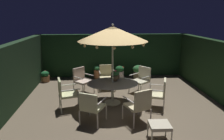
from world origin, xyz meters
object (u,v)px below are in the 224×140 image
object	(u,v)px
patio_chair_west	(139,104)
ottoman_footrest	(160,126)
patio_umbrella	(113,34)
potted_plant_right_near	(120,72)
patio_dining_table	(113,86)
potted_plant_left_near	(138,72)
patio_chair_east	(107,75)
potted_plant_left_far	(97,72)
patio_chair_southwest	(91,105)
patio_chair_northeast	(142,78)
centerpiece_planter	(115,75)
patio_chair_north	(159,92)
patio_chair_south	(66,92)
patio_chair_southeast	(82,78)
potted_plant_front_corner	(45,76)

from	to	relation	value
patio_chair_west	ottoman_footrest	world-z (taller)	patio_chair_west
patio_umbrella	potted_plant_right_near	xyz separation A→B (m)	(0.56, 2.81, -2.02)
patio_dining_table	potted_plant_left_near	xyz separation A→B (m)	(1.42, 2.70, -0.26)
patio_dining_table	patio_chair_west	xyz separation A→B (m)	(0.61, -1.42, -0.04)
patio_chair_east	potted_plant_left_far	bearing A→B (deg)	105.39
patio_chair_west	ottoman_footrest	bearing A→B (deg)	-67.78
patio_chair_southwest	potted_plant_right_near	distance (m)	4.37
patio_dining_table	patio_chair_west	world-z (taller)	patio_chair_west
patio_umbrella	potted_plant_left_far	world-z (taller)	patio_umbrella
patio_chair_east	patio_chair_southwest	world-z (taller)	patio_chair_east
patio_chair_northeast	patio_chair_southwest	xyz separation A→B (m)	(-1.89, -2.34, -0.02)
centerpiece_planter	potted_plant_right_near	distance (m)	2.72
patio_chair_west	potted_plant_left_near	size ratio (longest dim) A/B	1.53
patio_umbrella	patio_chair_north	world-z (taller)	patio_umbrella
patio_chair_north	potted_plant_left_far	xyz separation A→B (m)	(-1.95, 3.47, -0.23)
patio_chair_south	patio_chair_west	bearing A→B (deg)	-26.12
patio_chair_south	patio_chair_southwest	size ratio (longest dim) A/B	1.08
patio_chair_southeast	patio_chair_south	distance (m)	1.52
patio_dining_table	patio_umbrella	world-z (taller)	patio_umbrella
patio_chair_northeast	potted_plant_front_corner	distance (m)	4.39
centerpiece_planter	patio_chair_north	world-z (taller)	centerpiece_planter
patio_chair_west	potted_plant_front_corner	world-z (taller)	patio_chair_west
patio_umbrella	patio_chair_south	world-z (taller)	patio_umbrella
patio_umbrella	patio_chair_southeast	distance (m)	2.34
patio_chair_north	patio_chair_southwest	xyz separation A→B (m)	(-2.13, -0.86, -0.00)
patio_chair_south	patio_chair_southwest	bearing A→B (deg)	-50.57
patio_chair_northeast	potted_plant_left_near	world-z (taller)	patio_chair_northeast
ottoman_footrest	potted_plant_right_near	size ratio (longest dim) A/B	0.80
patio_chair_southeast	patio_chair_west	bearing A→B (deg)	-55.66
centerpiece_planter	patio_dining_table	bearing A→B (deg)	-118.73
patio_chair_south	potted_plant_front_corner	size ratio (longest dim) A/B	2.04
centerpiece_planter	potted_plant_front_corner	world-z (taller)	centerpiece_planter
centerpiece_planter	patio_chair_northeast	xyz separation A→B (m)	(1.10, 0.77, -0.37)
patio_dining_table	potted_plant_front_corner	distance (m)	3.88
patio_chair_west	potted_plant_left_near	distance (m)	4.20
patio_umbrella	potted_plant_left_near	bearing A→B (deg)	62.17
potted_plant_front_corner	potted_plant_left_near	world-z (taller)	potted_plant_left_near
patio_chair_north	patio_chair_northeast	xyz separation A→B (m)	(-0.25, 1.48, 0.02)
patio_dining_table	patio_chair_north	world-z (taller)	patio_chair_north
patio_chair_northeast	patio_chair_southwest	distance (m)	3.00
potted_plant_left_far	potted_plant_right_near	distance (m)	1.07
patio_umbrella	potted_plant_front_corner	xyz separation A→B (m)	(-2.85, 2.61, -2.10)
potted_plant_left_far	potted_plant_right_near	world-z (taller)	potted_plant_right_near
patio_chair_north	patio_chair_northeast	distance (m)	1.50
patio_dining_table	potted_plant_left_near	world-z (taller)	patio_dining_table
patio_chair_east	potted_plant_right_near	distance (m)	1.46
potted_plant_front_corner	patio_chair_southeast	bearing A→B (deg)	-41.19
patio_chair_southwest	potted_plant_left_far	size ratio (longest dim) A/B	1.53
patio_dining_table	patio_chair_southwest	distance (m)	1.54
patio_dining_table	patio_chair_west	distance (m)	1.55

